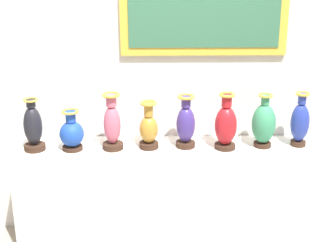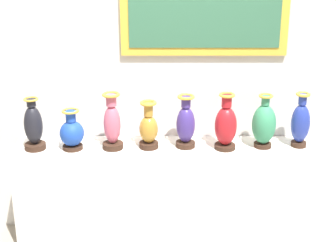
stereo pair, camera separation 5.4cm
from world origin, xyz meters
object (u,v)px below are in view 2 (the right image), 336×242
(vase_rose, at_px, (112,124))
(vase_cobalt, at_px, (300,123))
(vase_sapphire, at_px, (72,133))
(vase_onyx, at_px, (33,127))
(vase_indigo, at_px, (186,124))
(vase_ochre, at_px, (149,129))
(vase_jade, at_px, (264,124))
(vase_crimson, at_px, (226,125))

(vase_rose, distance_m, vase_cobalt, 1.38)
(vase_sapphire, xyz_separation_m, vase_rose, (0.29, 0.01, 0.06))
(vase_sapphire, bearing_deg, vase_onyx, 179.90)
(vase_sapphire, xyz_separation_m, vase_indigo, (0.83, 0.04, 0.05))
(vase_onyx, relative_size, vase_ochre, 1.09)
(vase_jade, distance_m, vase_cobalt, 0.27)
(vase_onyx, xyz_separation_m, vase_jade, (1.68, 0.04, 0.01))
(vase_sapphire, height_order, vase_ochre, vase_ochre)
(vase_jade, xyz_separation_m, vase_cobalt, (0.27, 0.01, 0.01))
(vase_ochre, xyz_separation_m, vase_indigo, (0.27, 0.02, 0.03))
(vase_onyx, bearing_deg, vase_indigo, 2.18)
(vase_onyx, xyz_separation_m, vase_sapphire, (0.28, -0.00, -0.04))
(vase_onyx, relative_size, vase_sapphire, 1.29)
(vase_rose, xyz_separation_m, vase_indigo, (0.54, 0.03, -0.01))
(vase_indigo, bearing_deg, vase_rose, -176.76)
(vase_sapphire, bearing_deg, vase_jade, 1.57)
(vase_onyx, distance_m, vase_jade, 1.68)
(vase_cobalt, bearing_deg, vase_sapphire, -178.18)
(vase_rose, xyz_separation_m, vase_crimson, (0.82, -0.01, -0.01))
(vase_ochre, relative_size, vase_jade, 0.88)
(vase_sapphire, relative_size, vase_jade, 0.75)
(vase_sapphire, distance_m, vase_jade, 1.40)
(vase_indigo, xyz_separation_m, vase_cobalt, (0.84, 0.01, 0.01))
(vase_ochre, bearing_deg, vase_indigo, 3.45)
(vase_cobalt, bearing_deg, vase_rose, -178.30)
(vase_rose, bearing_deg, vase_onyx, -178.82)
(vase_ochre, relative_size, vase_crimson, 0.85)
(vase_jade, bearing_deg, vase_crimson, -173.67)
(vase_cobalt, bearing_deg, vase_crimson, -175.23)
(vase_rose, xyz_separation_m, vase_ochre, (0.26, 0.01, -0.04))
(vase_indigo, distance_m, vase_jade, 0.57)
(vase_indigo, height_order, vase_jade, vase_jade)
(vase_rose, bearing_deg, vase_crimson, -0.36)
(vase_rose, bearing_deg, vase_sapphire, -177.62)
(vase_rose, height_order, vase_crimson, vase_rose)
(vase_ochre, height_order, vase_jade, vase_jade)
(vase_indigo, bearing_deg, vase_crimson, -7.00)
(vase_sapphire, bearing_deg, vase_indigo, 2.93)
(vase_onyx, height_order, vase_crimson, vase_crimson)
(vase_sapphire, bearing_deg, vase_cobalt, 1.82)
(vase_sapphire, relative_size, vase_ochre, 0.85)
(vase_crimson, relative_size, vase_cobalt, 1.02)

